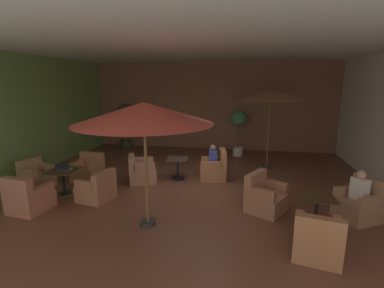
# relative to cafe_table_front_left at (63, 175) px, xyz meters

# --- Properties ---
(ground_plane) EXTENTS (10.59, 10.32, 0.02)m
(ground_plane) POSITION_rel_cafe_table_front_left_xyz_m (3.20, 0.86, -0.53)
(ground_plane) COLOR brown
(wall_back_brick) EXTENTS (10.59, 0.08, 3.75)m
(wall_back_brick) POSITION_rel_cafe_table_front_left_xyz_m (3.20, 5.98, 1.35)
(wall_back_brick) COLOR brown
(wall_back_brick) RESTS_ON ground_plane
(wall_left_accent) EXTENTS (0.08, 10.32, 3.75)m
(wall_left_accent) POSITION_rel_cafe_table_front_left_xyz_m (-2.06, 0.86, 1.35)
(wall_left_accent) COLOR #72994F
(wall_left_accent) RESTS_ON ground_plane
(ceiling_slab) EXTENTS (10.59, 10.32, 0.06)m
(ceiling_slab) POSITION_rel_cafe_table_front_left_xyz_m (3.20, 0.86, 3.26)
(ceiling_slab) COLOR silver
(ceiling_slab) RESTS_ON wall_back_brick
(cafe_table_front_left) EXTENTS (0.75, 0.75, 0.65)m
(cafe_table_front_left) POSITION_rel_cafe_table_front_left_xyz_m (0.00, 0.00, 0.00)
(cafe_table_front_left) COLOR black
(cafe_table_front_left) RESTS_ON ground_plane
(armchair_front_left_north) EXTENTS (0.88, 0.86, 0.78)m
(armchair_front_left_north) POSITION_rel_cafe_table_front_left_xyz_m (1.08, -0.23, -0.23)
(armchair_front_left_north) COLOR #A4674A
(armchair_front_left_north) RESTS_ON ground_plane
(armchair_front_left_east) EXTENTS (0.80, 0.76, 0.81)m
(armchair_front_left_east) POSITION_rel_cafe_table_front_left_xyz_m (0.06, 1.10, -0.22)
(armchair_front_left_east) COLOR #A56C44
(armchair_front_left_east) RESTS_ON ground_plane
(armchair_front_left_south) EXTENTS (0.86, 0.86, 0.80)m
(armchair_front_left_south) POSITION_rel_cafe_table_front_left_xyz_m (-1.06, 0.29, -0.22)
(armchair_front_left_south) COLOR #A6774F
(armchair_front_left_south) RESTS_ON ground_plane
(armchair_front_left_west) EXTENTS (0.83, 0.87, 0.88)m
(armchair_front_left_west) POSITION_rel_cafe_table_front_left_xyz_m (-0.13, -1.11, -0.21)
(armchair_front_left_west) COLOR #B0664F
(armchair_front_left_west) RESTS_ON ground_plane
(cafe_table_front_right) EXTENTS (0.67, 0.67, 0.65)m
(cafe_table_front_right) POSITION_rel_cafe_table_front_left_xyz_m (6.14, -0.63, -0.02)
(cafe_table_front_right) COLOR black
(cafe_table_front_right) RESTS_ON ground_plane
(armchair_front_right_north) EXTENTS (0.99, 1.01, 0.92)m
(armchair_front_right_north) POSITION_rel_cafe_table_front_left_xyz_m (7.13, -0.10, -0.19)
(armchair_front_right_north) COLOR #A57353
(armchair_front_right_north) RESTS_ON ground_plane
(armchair_front_right_east) EXTENTS (1.04, 1.06, 0.88)m
(armchair_front_right_east) POSITION_rel_cafe_table_front_left_xyz_m (5.16, -0.08, -0.21)
(armchair_front_right_east) COLOR #AB6E50
(armchair_front_right_east) RESTS_ON ground_plane
(armchair_front_right_south) EXTENTS (0.88, 0.90, 0.84)m
(armchair_front_right_south) POSITION_rel_cafe_table_front_left_xyz_m (5.91, -1.73, -0.21)
(armchair_front_right_south) COLOR #AC6B44
(armchair_front_right_south) RESTS_ON ground_plane
(cafe_table_mid_center) EXTENTS (0.66, 0.66, 0.65)m
(cafe_table_mid_center) POSITION_rel_cafe_table_front_left_xyz_m (2.70, 1.68, -0.06)
(cafe_table_mid_center) COLOR black
(cafe_table_mid_center) RESTS_ON ground_plane
(armchair_mid_center_north) EXTENTS (1.01, 1.01, 0.80)m
(armchair_mid_center_north) POSITION_rel_cafe_table_front_left_xyz_m (1.68, 1.25, -0.21)
(armchair_mid_center_north) COLOR #A57153
(armchair_mid_center_north) RESTS_ON ground_plane
(armchair_mid_center_east) EXTENTS (0.87, 0.85, 0.93)m
(armchair_mid_center_east) POSITION_rel_cafe_table_front_left_xyz_m (3.79, 1.87, -0.19)
(armchair_mid_center_east) COLOR #AB6E44
(armchair_mid_center_east) RESTS_ON ground_plane
(patio_umbrella_tall_red) EXTENTS (2.55, 2.55, 2.71)m
(patio_umbrella_tall_red) POSITION_rel_cafe_table_front_left_xyz_m (5.45, 3.43, 1.98)
(patio_umbrella_tall_red) COLOR #2D2D2D
(patio_umbrella_tall_red) RESTS_ON ground_plane
(patio_umbrella_center_beige) EXTENTS (2.70, 2.70, 2.53)m
(patio_umbrella_center_beige) POSITION_rel_cafe_table_front_left_xyz_m (2.74, -1.19, 1.79)
(patio_umbrella_center_beige) COLOR #2D2D2D
(patio_umbrella_center_beige) RESTS_ON ground_plane
(potted_tree_left_corner) EXTENTS (0.62, 0.62, 1.83)m
(potted_tree_left_corner) POSITION_rel_cafe_table_front_left_xyz_m (4.42, 4.92, 0.74)
(potted_tree_left_corner) COLOR silver
(potted_tree_left_corner) RESTS_ON ground_plane
(potted_tree_mid_left) EXTENTS (0.76, 0.76, 1.92)m
(potted_tree_mid_left) POSITION_rel_cafe_table_front_left_xyz_m (-0.63, 5.47, 0.83)
(potted_tree_mid_left) COLOR #313930
(potted_tree_mid_left) RESTS_ON ground_plane
(patron_blue_shirt) EXTENTS (0.34, 0.40, 0.65)m
(patron_blue_shirt) POSITION_rel_cafe_table_front_left_xyz_m (7.09, -0.12, 0.22)
(patron_blue_shirt) COLOR silver
(patron_blue_shirt) RESTS_ON ground_plane
(patron_by_window) EXTENTS (0.29, 0.42, 0.63)m
(patron_by_window) POSITION_rel_cafe_table_front_left_xyz_m (3.75, 1.86, 0.19)
(patron_by_window) COLOR #3743A2
(patron_by_window) RESTS_ON ground_plane
(iced_drink_cup) EXTENTS (0.08, 0.08, 0.11)m
(iced_drink_cup) POSITION_rel_cafe_table_front_left_xyz_m (-0.05, 0.05, 0.19)
(iced_drink_cup) COLOR white
(iced_drink_cup) RESTS_ON cafe_table_front_left
(open_laptop) EXTENTS (0.35, 0.29, 0.20)m
(open_laptop) POSITION_rel_cafe_table_front_left_xyz_m (0.04, 0.01, 0.18)
(open_laptop) COLOR #9EA0A5
(open_laptop) RESTS_ON cafe_table_front_left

